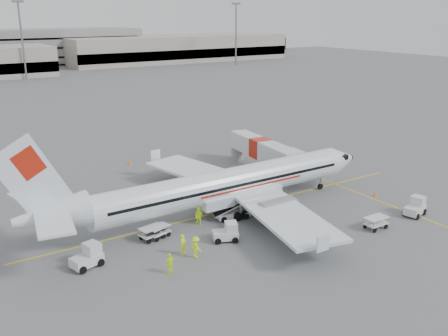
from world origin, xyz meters
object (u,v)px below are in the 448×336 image
Objects in this scene: aircraft at (228,164)px; tug_mid at (225,232)px; jet_bridge at (260,155)px; belt_loader at (233,207)px; tug_aft at (86,256)px; tug_fore at (415,207)px.

aircraft is 7.71m from tug_mid.
jet_bridge is 20.91m from tug_mid.
tug_mid is (-3.31, -3.76, -0.31)m from belt_loader.
tug_fore is at bearing -28.54° from tug_aft.
tug_fore is at bearing -74.13° from jet_bridge.
tug_fore is at bearing -35.55° from aircraft.
tug_aft is at bearing -160.50° from belt_loader.
jet_bridge is at bearing 56.23° from belt_loader.
tug_aft is (-15.40, -3.31, -4.18)m from aircraft.
tug_aft is (-26.48, -12.80, -1.09)m from jet_bridge.
tug_fore is (15.41, -9.05, -0.24)m from belt_loader.
belt_loader reaches higher than tug_aft.
aircraft is at bearing -3.04° from tug_aft.
belt_loader is at bearing -105.82° from aircraft.
aircraft is 16.30m from tug_aft.
tug_fore is (15.01, -10.54, -4.19)m from aircraft.
aircraft reaches higher than jet_bridge.
aircraft is at bearing 87.20° from belt_loader.
tug_fore is 1.08× the size of tug_mid.
tug_aft is (-14.99, -1.83, -0.23)m from belt_loader.
aircraft reaches higher than tug_aft.
tug_mid is 11.85m from tug_aft.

